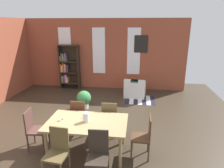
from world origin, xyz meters
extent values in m
plane|color=#362C1F|center=(0.00, 0.00, 0.00)|extent=(9.97, 9.97, 0.00)
cube|color=brown|center=(0.00, 3.89, 1.52)|extent=(7.48, 0.12, 3.03)
cube|color=white|center=(-1.51, 3.82, 1.67)|extent=(0.55, 0.02, 1.97)
cube|color=white|center=(0.00, 3.82, 1.67)|extent=(0.55, 0.02, 1.97)
cube|color=white|center=(1.51, 3.82, 1.67)|extent=(0.55, 0.02, 1.97)
cube|color=#9E8255|center=(0.63, -0.88, 0.74)|extent=(1.76, 1.05, 0.04)
cylinder|color=#9E8255|center=(-0.15, -1.30, 0.36)|extent=(0.07, 0.07, 0.72)
cylinder|color=#9E8255|center=(1.41, -1.30, 0.36)|extent=(0.07, 0.07, 0.72)
cylinder|color=#9E8255|center=(-0.15, -0.45, 0.36)|extent=(0.07, 0.07, 0.72)
cylinder|color=#9E8255|center=(1.41, -0.45, 0.36)|extent=(0.07, 0.07, 0.72)
cylinder|color=silver|center=(0.61, -0.88, 0.86)|extent=(0.13, 0.13, 0.21)
cylinder|color=silver|center=(0.03, -0.92, 0.78)|extent=(0.04, 0.04, 0.05)
cylinder|color=silver|center=(0.52, -0.72, 0.78)|extent=(0.04, 0.04, 0.05)
cylinder|color=silver|center=(0.08, -0.84, 0.78)|extent=(0.04, 0.04, 0.05)
cube|color=brown|center=(0.24, -1.70, 0.45)|extent=(0.43, 0.43, 0.04)
cube|color=brown|center=(0.25, -1.52, 0.70)|extent=(0.38, 0.06, 0.50)
cylinder|color=brown|center=(0.08, -1.51, 0.21)|extent=(0.04, 0.04, 0.43)
cylinder|color=brown|center=(0.43, -1.54, 0.21)|extent=(0.04, 0.04, 0.43)
cube|color=#512F1E|center=(0.24, -0.05, 0.45)|extent=(0.42, 0.42, 0.04)
cube|color=#512F1E|center=(0.23, -0.24, 0.70)|extent=(0.38, 0.05, 0.50)
cylinder|color=#512F1E|center=(0.43, 0.12, 0.21)|extent=(0.04, 0.04, 0.43)
cylinder|color=#512F1E|center=(0.07, 0.14, 0.21)|extent=(0.04, 0.04, 0.43)
cylinder|color=#512F1E|center=(0.41, -0.24, 0.21)|extent=(0.04, 0.04, 0.43)
cylinder|color=#512F1E|center=(0.05, -0.22, 0.21)|extent=(0.04, 0.04, 0.43)
cube|color=#31271E|center=(1.03, -1.70, 0.45)|extent=(0.42, 0.42, 0.04)
cube|color=#31271E|center=(1.02, -1.52, 0.70)|extent=(0.38, 0.05, 0.50)
cylinder|color=#31271E|center=(0.84, -1.53, 0.21)|extent=(0.04, 0.04, 0.43)
cylinder|color=#31271E|center=(1.20, -1.51, 0.21)|extent=(0.04, 0.04, 0.43)
cube|color=brown|center=(1.03, -0.05, 0.45)|extent=(0.42, 0.42, 0.04)
cube|color=brown|center=(1.04, -0.24, 0.70)|extent=(0.38, 0.05, 0.50)
cylinder|color=brown|center=(1.20, 0.13, 0.21)|extent=(0.04, 0.04, 0.43)
cylinder|color=brown|center=(0.84, 0.12, 0.21)|extent=(0.04, 0.04, 0.43)
cylinder|color=brown|center=(1.22, -0.22, 0.21)|extent=(0.04, 0.04, 0.43)
cylinder|color=brown|center=(0.86, -0.24, 0.21)|extent=(0.04, 0.04, 0.43)
cube|color=#50322C|center=(-0.55, -0.88, 0.45)|extent=(0.44, 0.44, 0.04)
cube|color=#50322C|center=(-0.73, -0.90, 0.70)|extent=(0.07, 0.38, 0.50)
cylinder|color=#50322C|center=(-0.35, -1.04, 0.21)|extent=(0.04, 0.04, 0.43)
cylinder|color=#50322C|center=(-0.38, -0.68, 0.21)|extent=(0.04, 0.04, 0.43)
cylinder|color=#50322C|center=(-0.71, -1.07, 0.21)|extent=(0.04, 0.04, 0.43)
cylinder|color=#50322C|center=(-0.74, -0.72, 0.21)|extent=(0.04, 0.04, 0.43)
cube|color=#50321F|center=(1.81, -0.88, 0.45)|extent=(0.41, 0.41, 0.04)
cube|color=#50321F|center=(2.00, -0.88, 0.70)|extent=(0.04, 0.38, 0.50)
cylinder|color=#50321F|center=(1.63, -0.69, 0.21)|extent=(0.04, 0.04, 0.43)
cylinder|color=#50321F|center=(1.63, -1.05, 0.21)|extent=(0.04, 0.04, 0.43)
cylinder|color=#50321F|center=(1.99, -0.70, 0.21)|extent=(0.04, 0.04, 0.43)
cylinder|color=#50321F|center=(1.99, -1.06, 0.21)|extent=(0.04, 0.04, 0.43)
cube|color=#2D2319|center=(-1.71, 3.62, 0.97)|extent=(0.04, 0.33, 1.93)
cube|color=#2D2319|center=(-0.88, 3.62, 0.97)|extent=(0.04, 0.33, 1.93)
cube|color=#2D2319|center=(-1.30, 3.78, 0.97)|extent=(0.88, 0.01, 1.93)
cube|color=#2D2319|center=(-1.30, 3.62, 0.24)|extent=(0.84, 0.33, 0.04)
cube|color=#4C4C51|center=(-1.68, 3.62, 0.46)|extent=(0.03, 0.20, 0.40)
cube|color=gold|center=(-1.64, 3.62, 0.40)|extent=(0.05, 0.19, 0.28)
cube|color=#284C8C|center=(-1.59, 3.62, 0.38)|extent=(0.03, 0.24, 0.23)
cube|color=#8C4C8C|center=(-1.53, 3.62, 0.45)|extent=(0.04, 0.25, 0.38)
cube|color=white|center=(-1.48, 3.62, 0.43)|extent=(0.03, 0.20, 0.33)
cube|color=white|center=(-1.44, 3.62, 0.37)|extent=(0.04, 0.20, 0.23)
cube|color=orange|center=(-1.38, 3.62, 0.38)|extent=(0.04, 0.27, 0.24)
cube|color=#2D2319|center=(-1.30, 3.62, 0.72)|extent=(0.84, 0.33, 0.04)
cube|color=orange|center=(-1.68, 3.62, 0.92)|extent=(0.03, 0.25, 0.36)
cube|color=white|center=(-1.63, 3.62, 0.89)|extent=(0.04, 0.19, 0.29)
cube|color=orange|center=(-1.58, 3.62, 0.95)|extent=(0.04, 0.18, 0.40)
cube|color=#B22D28|center=(-1.52, 3.62, 0.93)|extent=(0.05, 0.24, 0.38)
cube|color=white|center=(-1.48, 3.62, 0.93)|extent=(0.03, 0.24, 0.37)
cube|color=#B22D28|center=(-1.43, 3.62, 0.92)|extent=(0.04, 0.26, 0.35)
cube|color=#4C4C51|center=(-1.38, 3.62, 0.91)|extent=(0.05, 0.17, 0.32)
cube|color=#2D2319|center=(-1.30, 3.62, 1.21)|extent=(0.84, 0.33, 0.04)
cube|color=orange|center=(-1.67, 3.62, 1.34)|extent=(0.05, 0.20, 0.23)
cube|color=#284C8C|center=(-1.61, 3.62, 1.41)|extent=(0.05, 0.23, 0.37)
cube|color=gold|center=(-1.56, 3.62, 1.38)|extent=(0.03, 0.16, 0.30)
cube|color=#33724C|center=(-1.52, 3.62, 1.34)|extent=(0.04, 0.18, 0.22)
cube|color=#8C4C8C|center=(-1.46, 3.62, 1.42)|extent=(0.04, 0.21, 0.38)
cube|color=#33724C|center=(-1.42, 3.62, 1.39)|extent=(0.03, 0.23, 0.32)
cube|color=#4C4C51|center=(-1.39, 3.62, 1.39)|extent=(0.03, 0.27, 0.33)
cube|color=#2D2319|center=(-1.30, 3.62, 1.91)|extent=(0.84, 0.33, 0.04)
cube|color=silver|center=(1.63, 2.94, 0.20)|extent=(0.88, 0.88, 0.40)
cube|color=silver|center=(1.60, 2.62, 0.57)|extent=(0.81, 0.24, 0.35)
cube|color=silver|center=(1.97, 2.91, 0.48)|extent=(0.19, 0.73, 0.15)
cube|color=silver|center=(1.29, 2.97, 0.48)|extent=(0.19, 0.73, 0.15)
cube|color=#19382D|center=(1.60, 2.62, 0.71)|extent=(0.30, 0.20, 0.08)
cylinder|color=silver|center=(-0.09, 1.48, 0.09)|extent=(0.30, 0.30, 0.18)
sphere|color=#387F42|center=(-0.09, 1.48, 0.38)|extent=(0.49, 0.49, 0.49)
cube|color=#1E1E33|center=(1.35, 2.51, 0.00)|extent=(0.16, 0.99, 0.01)
cube|color=silver|center=(1.51, 2.51, 0.00)|extent=(0.16, 0.99, 0.01)
cube|color=#1E1E33|center=(1.67, 2.51, 0.00)|extent=(0.16, 0.99, 0.01)
cube|color=silver|center=(1.83, 2.51, 0.00)|extent=(0.16, 0.99, 0.01)
cube|color=#1E1E33|center=(1.99, 2.51, 0.00)|extent=(0.16, 0.99, 0.01)
cube|color=silver|center=(2.15, 2.51, 0.00)|extent=(0.16, 0.99, 0.01)
cube|color=#1E1E33|center=(2.31, 2.51, 0.00)|extent=(0.16, 0.99, 0.01)
cube|color=black|center=(1.80, 3.82, 1.99)|extent=(0.56, 0.03, 0.72)
camera|label=1|loc=(1.68, -4.68, 2.81)|focal=31.76mm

